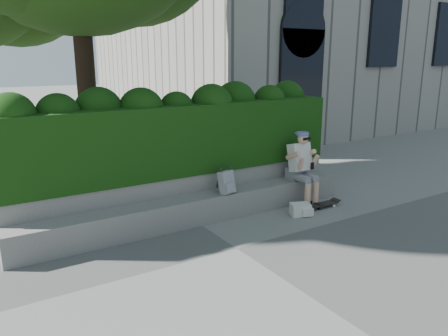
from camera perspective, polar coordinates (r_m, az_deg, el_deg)
ground at (r=6.52m, az=1.67°, el=-10.45°), size 80.00×80.00×0.00m
bench_ledge at (r=7.43m, az=-3.65°, el=-5.42°), size 6.00×0.45×0.45m
planter_wall at (r=7.79m, az=-5.33°, el=-3.36°), size 6.00×0.50×0.75m
hedge at (r=7.75m, az=-6.24°, el=3.96°), size 6.00×1.00×1.20m
person at (r=8.34m, az=10.10°, el=0.36°), size 0.40×0.76×1.38m
skateboard at (r=8.33m, az=12.49°, el=-4.70°), size 0.76×0.21×0.08m
backpack_plaid at (r=7.48m, az=0.33°, el=-1.87°), size 0.30×0.21×0.39m
backpack_ground at (r=7.88m, az=9.93°, el=-5.35°), size 0.40×0.34×0.22m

